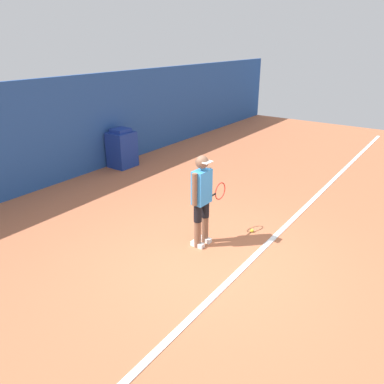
# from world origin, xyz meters

# --- Properties ---
(ground_plane) EXTENTS (24.00, 24.00, 0.00)m
(ground_plane) POSITION_xyz_m (0.00, 0.00, 0.00)
(ground_plane) COLOR #B76642
(back_wall) EXTENTS (24.00, 0.10, 2.55)m
(back_wall) POSITION_xyz_m (0.00, 5.15, 1.27)
(back_wall) COLOR #234C99
(back_wall) RESTS_ON ground_plane
(court_baseline) EXTENTS (21.60, 0.10, 0.01)m
(court_baseline) POSITION_xyz_m (0.00, -0.49, 0.01)
(court_baseline) COLOR white
(court_baseline) RESTS_ON ground_plane
(tennis_player) EXTENTS (0.98, 0.29, 1.63)m
(tennis_player) POSITION_xyz_m (0.41, 0.48, 0.90)
(tennis_player) COLOR brown
(tennis_player) RESTS_ON ground_plane
(tennis_ball) EXTENTS (0.07, 0.07, 0.07)m
(tennis_ball) POSITION_xyz_m (1.31, -0.05, 0.03)
(tennis_ball) COLOR #D1E533
(tennis_ball) RESTS_ON ground_plane
(covered_chair) EXTENTS (0.67, 0.61, 1.09)m
(covered_chair) POSITION_xyz_m (2.72, 4.74, 0.52)
(covered_chair) COLOR navy
(covered_chair) RESTS_ON ground_plane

